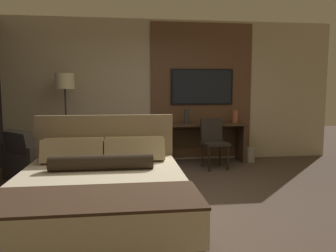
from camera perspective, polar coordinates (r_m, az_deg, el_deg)
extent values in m
plane|color=#4C3D33|center=(4.27, 2.03, -13.17)|extent=(16.00, 16.00, 0.00)
cube|color=#BCAD8E|center=(6.60, -1.63, 6.11)|extent=(7.20, 0.06, 2.80)
cube|color=brown|center=(6.70, 5.85, 6.08)|extent=(2.07, 0.03, 2.70)
cube|color=#33281E|center=(3.58, -11.66, -15.32)|extent=(1.71, 2.03, 0.22)
cube|color=beige|center=(3.49, -11.76, -11.26)|extent=(1.77, 2.10, 0.31)
cube|color=#422D1E|center=(2.80, -12.92, -12.17)|extent=(1.78, 0.73, 0.02)
cube|color=#7F6B4C|center=(4.50, -10.76, -5.04)|extent=(1.80, 0.08, 1.09)
cube|color=tan|center=(4.38, -15.86, -3.79)|extent=(0.74, 0.23, 0.31)
cube|color=tan|center=(4.34, -5.90, -3.69)|extent=(0.74, 0.23, 0.31)
cube|color=tan|center=(4.18, -16.28, -4.29)|extent=(0.74, 0.25, 0.32)
cube|color=tan|center=(4.13, -5.82, -4.19)|extent=(0.74, 0.25, 0.32)
cylinder|color=#2D2319|center=(3.74, -11.47, -6.25)|extent=(1.15, 0.17, 0.17)
cube|color=#422D1E|center=(6.46, 6.36, 0.30)|extent=(1.57, 0.52, 0.03)
cube|color=#422D1E|center=(6.38, -0.29, -3.22)|extent=(0.06, 0.46, 0.73)
cube|color=#422D1E|center=(6.73, 12.58, -2.87)|extent=(0.06, 0.46, 0.73)
cube|color=#422D1E|center=(6.73, 5.85, -2.12)|extent=(1.45, 0.02, 0.37)
cube|color=black|center=(6.67, 5.92, 6.80)|extent=(1.27, 0.04, 0.71)
cube|color=black|center=(6.65, 5.96, 6.80)|extent=(1.19, 0.01, 0.66)
cube|color=#28231E|center=(5.96, 8.19, -3.08)|extent=(0.49, 0.47, 0.05)
cube|color=#28231E|center=(6.09, 7.57, -0.63)|extent=(0.42, 0.15, 0.42)
cylinder|color=black|center=(5.78, 7.18, -5.78)|extent=(0.04, 0.04, 0.43)
cylinder|color=black|center=(5.92, 10.37, -5.55)|extent=(0.04, 0.04, 0.43)
cylinder|color=black|center=(6.09, 6.00, -5.15)|extent=(0.04, 0.04, 0.43)
cylinder|color=black|center=(6.22, 9.06, -4.95)|extent=(0.04, 0.04, 0.43)
cube|color=#47423D|center=(5.75, -21.47, -6.20)|extent=(1.03, 1.03, 0.44)
cube|color=#47423D|center=(5.52, -24.59, -2.62)|extent=(0.61, 0.60, 0.38)
cube|color=#47423D|center=(5.43, -19.39, -6.09)|extent=(0.64, 0.65, 0.58)
cube|color=#47423D|center=(6.06, -23.38, -4.99)|extent=(0.64, 0.65, 0.58)
cylinder|color=#282623|center=(6.39, -17.07, -6.69)|extent=(0.28, 0.28, 0.03)
cylinder|color=#332D28|center=(6.27, -17.29, -0.23)|extent=(0.03, 0.03, 1.48)
cylinder|color=beige|center=(6.24, -17.54, 7.46)|extent=(0.34, 0.34, 0.28)
cylinder|color=#B2563D|center=(6.72, 11.61, 1.66)|extent=(0.11, 0.11, 0.25)
cylinder|color=#333338|center=(6.34, 3.23, 1.66)|extent=(0.09, 0.09, 0.28)
cylinder|color=gray|center=(6.74, 13.99, -4.84)|extent=(0.22, 0.22, 0.28)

